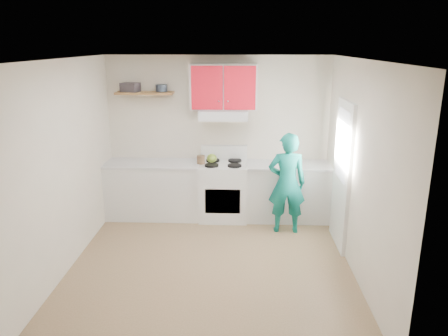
{
  "coord_description": "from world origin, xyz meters",
  "views": [
    {
      "loc": [
        0.37,
        -5.03,
        2.78
      ],
      "look_at": [
        0.15,
        0.55,
        1.15
      ],
      "focal_mm": 34.46,
      "sensor_mm": 36.0,
      "label": 1
    }
  ],
  "objects_px": {
    "kettle": "(212,158)",
    "person": "(287,183)",
    "stove": "(223,191)",
    "tin": "(162,88)",
    "crock": "(201,160)"
  },
  "relations": [
    {
      "from": "tin",
      "to": "kettle",
      "type": "bearing_deg",
      "value": -9.33
    },
    {
      "from": "kettle",
      "to": "stove",
      "type": "bearing_deg",
      "value": -21.59
    },
    {
      "from": "kettle",
      "to": "person",
      "type": "distance_m",
      "value": 1.31
    },
    {
      "from": "stove",
      "to": "crock",
      "type": "height_order",
      "value": "crock"
    },
    {
      "from": "stove",
      "to": "tin",
      "type": "bearing_deg",
      "value": 168.11
    },
    {
      "from": "stove",
      "to": "crock",
      "type": "xyz_separation_m",
      "value": [
        -0.36,
        -0.0,
        0.52
      ]
    },
    {
      "from": "tin",
      "to": "kettle",
      "type": "distance_m",
      "value": 1.37
    },
    {
      "from": "tin",
      "to": "person",
      "type": "height_order",
      "value": "tin"
    },
    {
      "from": "stove",
      "to": "person",
      "type": "height_order",
      "value": "person"
    },
    {
      "from": "kettle",
      "to": "crock",
      "type": "bearing_deg",
      "value": -154.61
    },
    {
      "from": "tin",
      "to": "crock",
      "type": "distance_m",
      "value": 1.3
    },
    {
      "from": "kettle",
      "to": "person",
      "type": "xyz_separation_m",
      "value": [
        1.16,
        -0.57,
        -0.22
      ]
    },
    {
      "from": "tin",
      "to": "kettle",
      "type": "height_order",
      "value": "tin"
    },
    {
      "from": "stove",
      "to": "tin",
      "type": "distance_m",
      "value": 1.92
    },
    {
      "from": "stove",
      "to": "person",
      "type": "relative_size",
      "value": 0.6
    }
  ]
}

